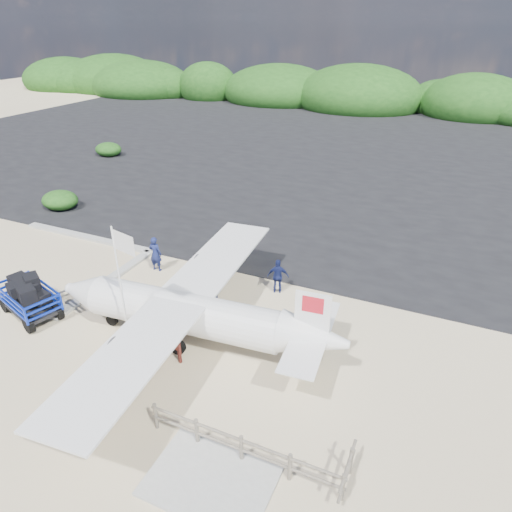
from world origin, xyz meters
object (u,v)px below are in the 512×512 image
Objects in this scene: flagpole at (132,356)px; crew_b at (214,282)px; signboard at (166,353)px; aircraft_large at (476,214)px; baggage_cart at (33,315)px; crew_c at (278,276)px; crew_a at (155,254)px.

flagpole is 3.09× the size of crew_b.
crew_b is at bearing 78.71° from flagpole.
signboard is 0.13× the size of aircraft_large.
baggage_cart is 11.06m from crew_c.
aircraft_large reaches higher than crew_c.
flagpole is at bearing 55.94° from aircraft_large.
crew_a is (2.64, 5.60, 0.94)m from baggage_cart.
signboard is 1.08× the size of crew_c.
signboard is at bearing 107.37° from crew_b.
crew_c is at bearing -129.12° from crew_b.
crew_a is (-3.08, 6.06, 0.94)m from flagpole.
aircraft_large reaches higher than signboard.
baggage_cart is 1.72× the size of crew_a.
aircraft_large reaches higher than crew_b.
flagpole is 2.93× the size of signboard.
flagpole is at bearing 113.67° from crew_a.
baggage_cart reaches higher than signboard.
baggage_cart is at bearing 44.89° from aircraft_large.
signboard is at bearing 124.59° from crew_a.
crew_b is at bearing 50.94° from baggage_cart.
signboard is 1.00× the size of crew_a.
flagpole is at bearing -134.86° from signboard.
signboard is 4.32m from crew_b.
aircraft_large is at bearing 60.67° from flagpole.
flagpole is at bearing 12.90° from baggage_cart.
aircraft_large is at bearing 67.06° from baggage_cart.
flagpole is 2.93× the size of crew_a.
crew_a is 1.09× the size of crew_c.
crew_b is at bearing 160.60° from crew_a.
crew_a is 6.53m from crew_c.
crew_a is at bearing 142.45° from signboard.
crew_c is at bearing 55.05° from aircraft_large.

